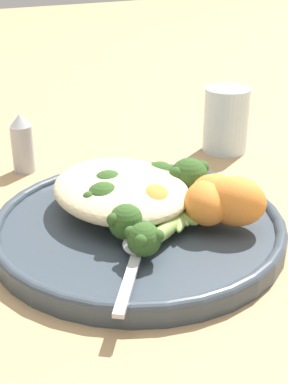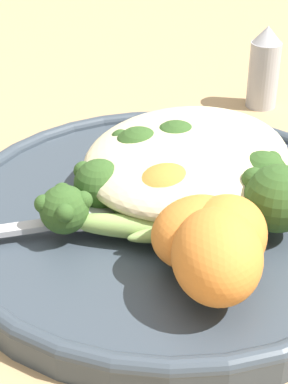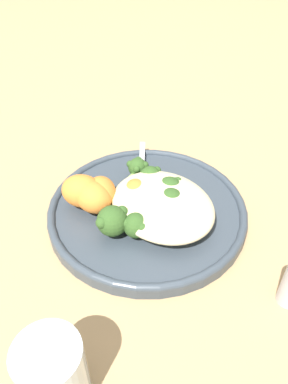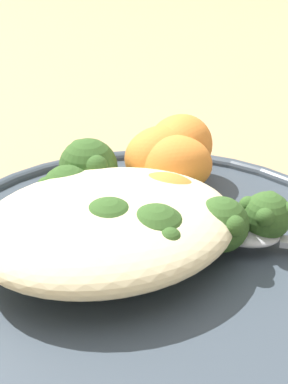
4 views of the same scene
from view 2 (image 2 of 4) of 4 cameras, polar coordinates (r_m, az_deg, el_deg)
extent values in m
plane|color=tan|center=(0.43, -0.71, -3.47)|extent=(4.00, 4.00, 0.00)
cylinder|color=#38424C|center=(0.43, 2.07, -2.36)|extent=(0.29, 0.29, 0.02)
torus|color=#38424C|center=(0.43, 2.09, -1.47)|extent=(0.29, 0.29, 0.01)
ellipsoid|color=beige|center=(0.44, 3.87, 3.08)|extent=(0.16, 0.13, 0.04)
ellipsoid|color=#8EB25B|center=(0.39, 5.24, -3.23)|extent=(0.08, 0.07, 0.01)
sphere|color=#335623|center=(0.40, 11.78, -0.58)|extent=(0.04, 0.04, 0.04)
sphere|color=#335623|center=(0.40, 9.76, 1.04)|extent=(0.02, 0.02, 0.02)
ellipsoid|color=#8EB25B|center=(0.40, 5.81, -2.08)|extent=(0.09, 0.04, 0.01)
sphere|color=#335623|center=(0.42, 10.42, 1.29)|extent=(0.03, 0.03, 0.03)
sphere|color=#335623|center=(0.41, 11.56, 1.15)|extent=(0.01, 0.01, 0.01)
sphere|color=#335623|center=(0.43, 11.30, 2.74)|extent=(0.01, 0.01, 0.01)
sphere|color=#335623|center=(0.42, 8.65, 2.10)|extent=(0.01, 0.01, 0.01)
ellipsoid|color=#8EB25B|center=(0.40, 3.76, -1.74)|extent=(0.08, 0.03, 0.01)
sphere|color=#335623|center=(0.43, 5.48, 1.85)|extent=(0.03, 0.03, 0.03)
sphere|color=#335623|center=(0.42, 5.87, 1.70)|extent=(0.01, 0.01, 0.01)
sphere|color=#335623|center=(0.43, 6.88, 2.52)|extent=(0.01, 0.01, 0.01)
sphere|color=#335623|center=(0.44, 5.16, 3.08)|extent=(0.01, 0.01, 0.01)
sphere|color=#335623|center=(0.43, 4.12, 2.29)|extent=(0.01, 0.01, 0.01)
ellipsoid|color=#8EB25B|center=(0.41, 2.83, -1.04)|extent=(0.09, 0.06, 0.01)
sphere|color=#335623|center=(0.44, 3.03, 3.80)|extent=(0.04, 0.04, 0.04)
sphere|color=#335623|center=(0.43, 4.80, 4.05)|extent=(0.02, 0.02, 0.02)
sphere|color=#335623|center=(0.45, 1.37, 5.14)|extent=(0.02, 0.02, 0.02)
ellipsoid|color=#8EB25B|center=(0.40, 1.65, -1.70)|extent=(0.08, 0.09, 0.01)
sphere|color=#335623|center=(0.44, -0.46, 3.34)|extent=(0.04, 0.04, 0.04)
sphere|color=#335623|center=(0.43, 1.20, 3.58)|extent=(0.01, 0.01, 0.01)
sphere|color=#335623|center=(0.44, -2.07, 4.65)|extent=(0.01, 0.01, 0.01)
ellipsoid|color=#8EB25B|center=(0.39, 0.58, -2.57)|extent=(0.02, 0.08, 0.01)
sphere|color=#335623|center=(0.41, -3.96, 0.64)|extent=(0.03, 0.03, 0.03)
sphere|color=#335623|center=(0.40, -2.52, 0.80)|extent=(0.01, 0.01, 0.01)
sphere|color=#335623|center=(0.41, -5.41, 1.87)|extent=(0.01, 0.01, 0.01)
ellipsoid|color=#8EB25B|center=(0.39, -1.67, -3.07)|extent=(0.05, 0.07, 0.01)
sphere|color=#335623|center=(0.39, -7.11, -1.55)|extent=(0.03, 0.03, 0.03)
sphere|color=#335623|center=(0.38, -7.04, -1.85)|extent=(0.01, 0.01, 0.01)
sphere|color=#335623|center=(0.39, -5.42, -0.74)|extent=(0.01, 0.01, 0.01)
sphere|color=#335623|center=(0.40, -7.27, 0.02)|extent=(0.01, 0.01, 0.01)
sphere|color=#335623|center=(0.39, -8.91, -1.05)|extent=(0.01, 0.01, 0.01)
ellipsoid|color=orange|center=(0.35, 7.10, -4.04)|extent=(0.06, 0.05, 0.04)
ellipsoid|color=orange|center=(0.34, 6.49, -5.68)|extent=(0.08, 0.07, 0.05)
ellipsoid|color=orange|center=(0.36, 4.82, -3.62)|extent=(0.07, 0.07, 0.04)
ellipsoid|color=orange|center=(0.40, 1.72, -0.20)|extent=(0.06, 0.06, 0.04)
ellipsoid|color=#B7B7BC|center=(0.40, -5.50, -2.15)|extent=(0.05, 0.05, 0.01)
cylinder|color=#B2B2B7|center=(0.61, 10.57, 10.19)|extent=(0.03, 0.03, 0.06)
cone|color=#B2B2B7|center=(0.60, 10.94, 13.61)|extent=(0.03, 0.03, 0.02)
camera|label=1|loc=(0.45, -72.52, 13.70)|focal=50.00mm
camera|label=3|loc=(0.63, 52.09, 35.53)|focal=35.00mm
camera|label=4|loc=(0.62, -12.30, 26.40)|focal=50.00mm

